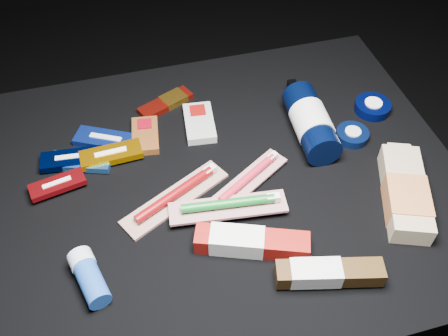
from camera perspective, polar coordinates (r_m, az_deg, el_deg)
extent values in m
plane|color=black|center=(1.33, -0.52, -12.44)|extent=(3.00, 3.00, 0.00)
cube|color=black|center=(1.16, -0.59, -7.68)|extent=(0.98, 0.78, 0.40)
cube|color=#112B97|center=(1.10, -13.30, 3.13)|extent=(0.14, 0.11, 0.02)
cube|color=#B9B9B5|center=(1.09, -13.31, 3.17)|extent=(0.07, 0.04, 0.02)
cube|color=#255DA9|center=(1.06, -16.01, 0.67)|extent=(0.13, 0.08, 0.01)
cube|color=silver|center=(1.06, -16.02, 0.71)|extent=(0.06, 0.03, 0.02)
cube|color=black|center=(1.07, -16.97, 0.98)|extent=(0.13, 0.06, 0.01)
cube|color=beige|center=(1.07, -16.98, 1.02)|extent=(0.07, 0.02, 0.02)
cube|color=#A96901|center=(1.05, -12.77, 1.51)|extent=(0.13, 0.05, 0.01)
cube|color=white|center=(1.05, -12.78, 1.55)|extent=(0.07, 0.02, 0.02)
cube|color=maroon|center=(1.03, -18.49, -1.80)|extent=(0.11, 0.06, 0.01)
cube|color=white|center=(1.02, -18.50, -1.78)|extent=(0.06, 0.02, 0.01)
cube|color=#603112|center=(1.09, -8.98, 3.69)|extent=(0.07, 0.11, 0.02)
cube|color=maroon|center=(1.11, -9.02, 4.71)|extent=(0.03, 0.03, 0.02)
cube|color=#A4A59E|center=(1.10, -2.83, 5.17)|extent=(0.08, 0.12, 0.02)
cube|color=#6E0A08|center=(1.12, -3.01, 6.27)|extent=(0.04, 0.04, 0.02)
cube|color=maroon|center=(1.16, -6.69, 7.35)|extent=(0.14, 0.09, 0.01)
cube|color=#99691C|center=(1.17, -5.80, 7.85)|extent=(0.07, 0.06, 0.02)
cylinder|color=black|center=(1.08, 9.88, 5.15)|extent=(0.09, 0.19, 0.07)
cylinder|color=silver|center=(1.07, 10.00, 5.01)|extent=(0.08, 0.09, 0.08)
cylinder|color=black|center=(1.15, 8.27, 8.72)|extent=(0.03, 0.03, 0.03)
cube|color=black|center=(1.17, 7.89, 9.20)|extent=(0.02, 0.03, 0.02)
cylinder|color=black|center=(1.19, 16.61, 6.71)|extent=(0.08, 0.08, 0.02)
cylinder|color=white|center=(1.19, 16.63, 6.77)|extent=(0.04, 0.04, 0.02)
cylinder|color=black|center=(1.11, 14.44, 3.68)|extent=(0.07, 0.07, 0.02)
cylinder|color=beige|center=(1.11, 14.46, 3.73)|extent=(0.03, 0.03, 0.02)
cube|color=tan|center=(1.01, 19.96, -2.63)|extent=(0.14, 0.22, 0.04)
cube|color=#B76F3C|center=(1.00, 20.15, -3.58)|extent=(0.11, 0.12, 0.05)
cube|color=tan|center=(1.08, 19.24, 1.70)|extent=(0.05, 0.04, 0.03)
cylinder|color=#1B4599|center=(0.88, -14.82, -12.67)|extent=(0.06, 0.09, 0.04)
cylinder|color=#A8BECA|center=(0.90, -15.96, -10.12)|extent=(0.05, 0.04, 0.04)
cube|color=#B0ABA6|center=(0.97, -5.58, -3.48)|extent=(0.23, 0.15, 0.01)
cylinder|color=#6D070A|center=(0.96, -5.64, -2.99)|extent=(0.17, 0.10, 0.02)
cube|color=silver|center=(1.00, -1.66, -0.25)|extent=(0.03, 0.03, 0.01)
cube|color=beige|center=(0.99, 2.69, -1.56)|extent=(0.19, 0.14, 0.01)
cylinder|color=red|center=(0.98, 2.72, -1.13)|extent=(0.14, 0.10, 0.02)
cube|color=silver|center=(1.02, 5.54, 1.29)|extent=(0.03, 0.02, 0.01)
cube|color=silver|center=(0.94, 0.46, -4.55)|extent=(0.23, 0.08, 0.01)
cylinder|color=#0D601C|center=(0.93, 0.47, -4.07)|extent=(0.18, 0.04, 0.02)
cube|color=white|center=(0.94, 5.65, -3.39)|extent=(0.03, 0.02, 0.01)
cube|color=maroon|center=(0.89, 3.20, -8.51)|extent=(0.20, 0.11, 0.04)
cube|color=silver|center=(0.89, 1.48, -8.32)|extent=(0.11, 0.08, 0.04)
cube|color=#36220C|center=(0.87, 11.95, -11.67)|extent=(0.19, 0.08, 0.03)
cube|color=silver|center=(0.87, 10.40, -11.73)|extent=(0.09, 0.06, 0.04)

